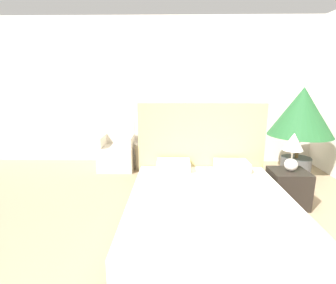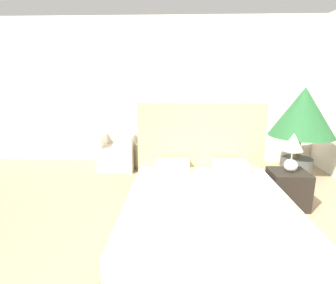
# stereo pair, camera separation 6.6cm
# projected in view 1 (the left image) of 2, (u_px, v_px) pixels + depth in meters

# --- Properties ---
(wall_back) EXTENTS (10.00, 0.06, 2.90)m
(wall_back) POSITION_uv_depth(u_px,v_px,m) (178.00, 92.00, 5.32)
(wall_back) COLOR silver
(wall_back) RESTS_ON ground_plane
(bed) EXTENTS (1.80, 2.14, 1.38)m
(bed) POSITION_uv_depth(u_px,v_px,m) (209.00, 210.00, 2.93)
(bed) COLOR #4C4238
(bed) RESTS_ON ground_plane
(armchair_near_window_left) EXTENTS (0.67, 0.60, 0.91)m
(armchair_near_window_left) POSITION_uv_depth(u_px,v_px,m) (117.00, 154.00, 5.07)
(armchair_near_window_left) COLOR beige
(armchair_near_window_left) RESTS_ON ground_plane
(armchair_near_window_right) EXTENTS (0.66, 0.60, 0.91)m
(armchair_near_window_right) POSITION_uv_depth(u_px,v_px,m) (170.00, 154.00, 5.04)
(armchair_near_window_right) COLOR beige
(armchair_near_window_right) RESTS_ON ground_plane
(potted_palm) EXTENTS (1.08, 1.08, 1.58)m
(potted_palm) POSITION_uv_depth(u_px,v_px,m) (301.00, 116.00, 4.53)
(potted_palm) COLOR #4C4C4C
(potted_palm) RESTS_ON ground_plane
(nightstand) EXTENTS (0.48, 0.44, 0.50)m
(nightstand) POSITION_uv_depth(u_px,v_px,m) (288.00, 188.00, 3.57)
(nightstand) COLOR black
(nightstand) RESTS_ON ground_plane
(table_lamp) EXTENTS (0.26, 0.26, 0.52)m
(table_lamp) POSITION_uv_depth(u_px,v_px,m) (293.00, 147.00, 3.45)
(table_lamp) COLOR white
(table_lamp) RESTS_ON nightstand
(side_table) EXTENTS (0.33, 0.33, 0.50)m
(side_table) POSITION_uv_depth(u_px,v_px,m) (144.00, 156.00, 5.08)
(side_table) COLOR #B7AD93
(side_table) RESTS_ON ground_plane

